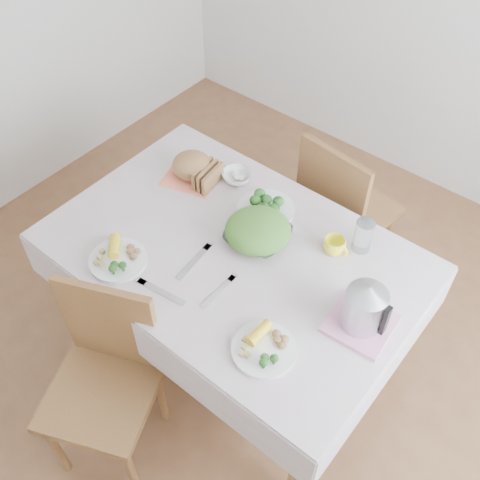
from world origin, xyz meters
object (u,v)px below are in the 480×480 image
Objects in this scene: dinner_plate_left at (118,260)px; dinner_plate_right at (264,349)px; dining_table at (234,305)px; salad_bowl at (258,236)px; chair_near at (100,393)px; electric_kettle at (365,305)px; chair_far at (349,207)px; yellow_mug at (334,246)px.

dinner_plate_left and dinner_plate_right have the same top height.
salad_bowl reaches higher than dining_table.
electric_kettle is at bearing 22.93° from chair_near.
chair_far is 1.02m from electric_kettle.
electric_kettle is (0.59, 0.01, 0.51)m from dining_table.
dining_table is at bearing -141.98° from yellow_mug.
salad_bowl is 1.23× the size of electric_kettle.
chair_far reaches higher than yellow_mug.
dining_table is 0.82m from chair_far.
dining_table is at bearing -115.15° from salad_bowl.
salad_bowl is 0.31m from yellow_mug.
dinner_plate_left is at bearing -132.89° from dining_table.
salad_bowl is (0.05, 0.10, 0.42)m from dining_table.
salad_bowl is (0.14, 0.80, 0.33)m from chair_near.
salad_bowl is at bearing 92.29° from chair_far.
chair_near is 9.85× the size of yellow_mug.
chair_far is 0.68m from yellow_mug.
dinner_plate_left is 1.00× the size of dinner_plate_right.
electric_kettle is at bearing 21.32° from dinner_plate_left.
dining_table is 5.98× the size of dinner_plate_left.
electric_kettle is (0.54, -0.09, 0.09)m from salad_bowl.
dinner_plate_right is 0.55m from yellow_mug.
chair_far is 3.61× the size of salad_bowl.
dining_table is 5.48× the size of salad_bowl.
dinner_plate_right is at bearing -37.33° from dining_table.
chair_near is 0.88m from salad_bowl.
chair_far is 1.18m from dinner_plate_right.
dinner_plate_left is at bearing -129.46° from salad_bowl.
salad_bowl is (-0.06, -0.70, 0.33)m from chair_far.
electric_kettle reaches higher than chair_far.
electric_kettle is at bearing 56.65° from dinner_plate_right.
chair_far reaches higher than salad_bowl.
yellow_mug is (0.22, -0.55, 0.33)m from chair_far.
chair_far is at bearing 130.21° from electric_kettle.
dinner_plate_right is (0.48, 0.41, 0.31)m from chair_near.
chair_near is 3.89× the size of dinner_plate_right.
yellow_mug is (0.27, 0.15, 0.00)m from salad_bowl.
electric_kettle reaches higher than chair_near.
chair_near is at bearing -58.96° from dinner_plate_left.
dinner_plate_right is at bearing -83.22° from yellow_mug.
chair_far is (0.20, 1.51, 0.00)m from chair_near.
salad_bowl is 0.56m from electric_kettle.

